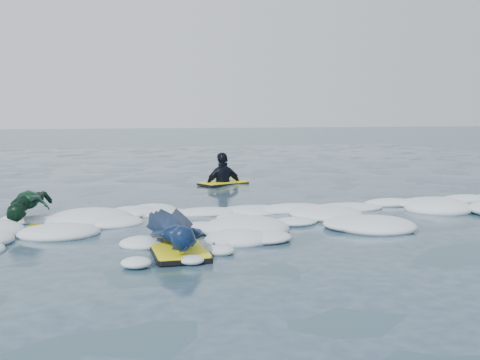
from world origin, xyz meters
name	(u,v)px	position (x,y,z in m)	size (l,w,h in m)	color
ground	(195,236)	(0.00, 0.00, 0.00)	(120.00, 120.00, 0.00)	#1A2F3F
foam_band	(180,222)	(0.00, 1.03, 0.00)	(12.00, 3.10, 0.30)	silver
prone_woman_unit	(175,232)	(-0.40, -0.76, 0.21)	(0.63, 1.62, 0.42)	black
prone_child_unit	(29,208)	(-2.09, 1.40, 0.25)	(0.86, 1.33, 0.48)	black
waiting_rider_unit	(223,188)	(1.77, 5.24, -0.05)	(1.19, 0.92, 1.58)	black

